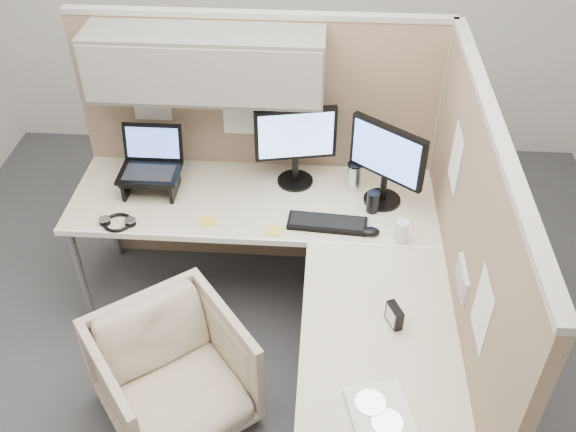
# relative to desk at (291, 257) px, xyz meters

# --- Properties ---
(ground) EXTENTS (4.50, 4.50, 0.00)m
(ground) POSITION_rel_desk_xyz_m (-0.12, -0.13, -0.69)
(ground) COLOR #3B3C41
(ground) RESTS_ON ground
(partition_back) EXTENTS (2.00, 0.36, 1.63)m
(partition_back) POSITION_rel_desk_xyz_m (-0.34, 0.70, 0.41)
(partition_back) COLOR #927760
(partition_back) RESTS_ON ground
(partition_right) EXTENTS (0.07, 2.03, 1.63)m
(partition_right) POSITION_rel_desk_xyz_m (0.78, -0.19, 0.13)
(partition_right) COLOR #927760
(partition_right) RESTS_ON ground
(desk) EXTENTS (2.00, 1.98, 0.73)m
(desk) POSITION_rel_desk_xyz_m (0.00, 0.00, 0.00)
(desk) COLOR beige
(desk) RESTS_ON ground
(office_chair) EXTENTS (0.89, 0.88, 0.67)m
(office_chair) POSITION_rel_desk_xyz_m (-0.54, -0.46, -0.35)
(office_chair) COLOR beige
(office_chair) RESTS_ON ground
(monitor_left) EXTENTS (0.44, 0.20, 0.47)m
(monitor_left) POSITION_rel_desk_xyz_m (-0.02, 0.58, 0.32)
(monitor_left) COLOR black
(monitor_left) RESTS_ON desk
(monitor_right) EXTENTS (0.37, 0.30, 0.47)m
(monitor_right) POSITION_rel_desk_xyz_m (0.46, 0.43, 0.32)
(monitor_right) COLOR black
(monitor_right) RESTS_ON desk
(laptop_station) EXTENTS (0.33, 0.28, 0.34)m
(laptop_station) POSITION_rel_desk_xyz_m (-0.80, 0.46, 0.17)
(laptop_station) COLOR black
(laptop_station) RESTS_ON desk
(keyboard) EXTENTS (0.42, 0.17, 0.02)m
(keyboard) POSITION_rel_desk_xyz_m (0.17, 0.21, 0.05)
(keyboard) COLOR black
(keyboard) RESTS_ON desk
(mouse) EXTENTS (0.10, 0.07, 0.04)m
(mouse) POSITION_rel_desk_xyz_m (0.39, 0.15, 0.06)
(mouse) COLOR black
(mouse) RESTS_ON desk
(travel_mug) EXTENTS (0.08, 0.08, 0.17)m
(travel_mug) POSITION_rel_desk_xyz_m (0.31, 0.53, 0.13)
(travel_mug) COLOR silver
(travel_mug) RESTS_ON desk
(soda_can_green) EXTENTS (0.07, 0.07, 0.12)m
(soda_can_green) POSITION_rel_desk_xyz_m (0.54, 0.12, 0.10)
(soda_can_green) COLOR silver
(soda_can_green) RESTS_ON desk
(soda_can_silver) EXTENTS (0.07, 0.07, 0.12)m
(soda_can_silver) POSITION_rel_desk_xyz_m (0.41, 0.35, 0.10)
(soda_can_silver) COLOR black
(soda_can_silver) RESTS_ON desk
(sticky_note_a) EXTENTS (0.10, 0.10, 0.01)m
(sticky_note_a) POSITION_rel_desk_xyz_m (-0.45, 0.20, 0.05)
(sticky_note_a) COLOR yellow
(sticky_note_a) RESTS_ON desk
(sticky_note_b) EXTENTS (0.10, 0.10, 0.01)m
(sticky_note_b) POSITION_rel_desk_xyz_m (-0.10, 0.14, 0.05)
(sticky_note_b) COLOR yellow
(sticky_note_b) RESTS_ON desk
(headphones) EXTENTS (0.19, 0.15, 0.03)m
(headphones) POSITION_rel_desk_xyz_m (-0.91, 0.14, 0.06)
(headphones) COLOR black
(headphones) RESTS_ON desk
(paper_stack) EXTENTS (0.29, 0.34, 0.03)m
(paper_stack) POSITION_rel_desk_xyz_m (0.40, -0.92, 0.06)
(paper_stack) COLOR white
(paper_stack) RESTS_ON desk
(desk_clock) EXTENTS (0.08, 0.11, 0.10)m
(desk_clock) POSITION_rel_desk_xyz_m (0.47, -0.44, 0.09)
(desk_clock) COLOR black
(desk_clock) RESTS_ON desk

